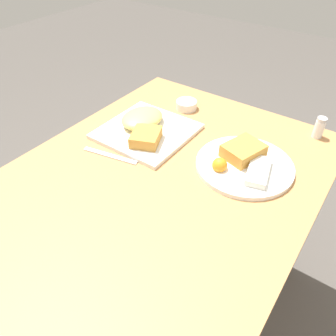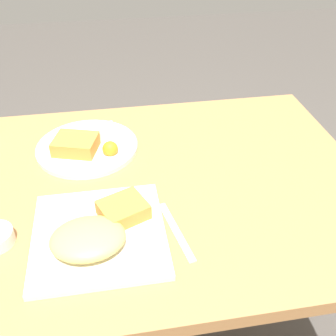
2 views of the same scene
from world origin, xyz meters
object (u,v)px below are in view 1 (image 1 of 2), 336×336
at_px(plate_square_near, 145,127).
at_px(plate_oval_far, 244,162).
at_px(sauce_ramekin, 186,105).
at_px(salt_shaker, 319,129).
at_px(butter_knife, 110,156).

xyz_separation_m(plate_square_near, plate_oval_far, (-0.03, 0.35, -0.01)).
height_order(sauce_ramekin, salt_shaker, salt_shaker).
distance_m(plate_square_near, butter_knife, 0.17).
bearing_deg(plate_square_near, sauce_ramekin, 173.04).
xyz_separation_m(plate_oval_far, salt_shaker, (-0.29, 0.13, 0.02)).
bearing_deg(salt_shaker, sauce_ramekin, -78.29).
height_order(plate_square_near, sauce_ramekin, plate_square_near).
height_order(plate_square_near, plate_oval_far, plate_square_near).
xyz_separation_m(salt_shaker, butter_knife, (0.48, -0.49, -0.03)).
distance_m(sauce_ramekin, salt_shaker, 0.47).
distance_m(plate_oval_far, butter_knife, 0.41).
bearing_deg(sauce_ramekin, plate_square_near, -6.96).
bearing_deg(salt_shaker, butter_knife, -45.55).
relative_size(plate_oval_far, butter_knife, 1.54).
bearing_deg(salt_shaker, plate_oval_far, -24.57).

